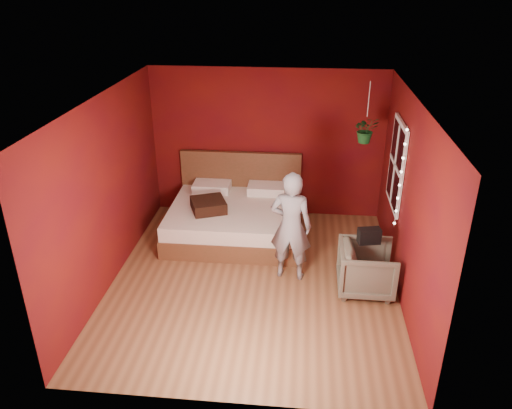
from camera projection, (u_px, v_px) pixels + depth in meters
name	position (u px, v px, depth m)	size (l,w,h in m)	color
floor	(254.00, 280.00, 7.15)	(4.50, 4.50, 0.00)	brown
room_walls	(254.00, 171.00, 6.43)	(4.04, 4.54, 2.62)	#66130A
window	(396.00, 165.00, 7.14)	(0.05, 0.97, 1.27)	white
fairy_lights	(400.00, 179.00, 6.67)	(0.04, 0.04, 1.45)	silver
bed	(235.00, 216.00, 8.32)	(2.12, 1.80, 1.17)	brown
person	(291.00, 226.00, 6.92)	(0.59, 0.39, 1.61)	gray
armchair	(367.00, 268.00, 6.79)	(0.74, 0.76, 0.69)	#676351
handbag	(369.00, 236.00, 6.69)	(0.30, 0.15, 0.21)	black
throw_pillow	(208.00, 205.00, 7.97)	(0.51, 0.51, 0.18)	black
hanging_plant	(366.00, 130.00, 7.38)	(0.42, 0.38, 0.91)	silver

